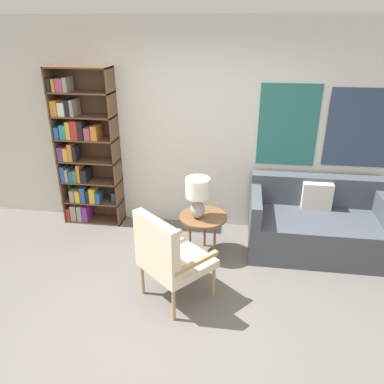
{
  "coord_description": "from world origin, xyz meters",
  "views": [
    {
      "loc": [
        0.61,
        -2.68,
        2.59
      ],
      "look_at": [
        0.08,
        1.03,
        0.9
      ],
      "focal_mm": 35.0,
      "sensor_mm": 36.0,
      "label": 1
    }
  ],
  "objects_px": {
    "armchair": "(167,254)",
    "table_lamp": "(198,193)",
    "couch": "(316,225)",
    "side_table": "(203,219)",
    "bookshelf": "(82,153)"
  },
  "relations": [
    {
      "from": "armchair",
      "to": "side_table",
      "type": "xyz_separation_m",
      "value": [
        0.25,
        0.9,
        -0.08
      ]
    },
    {
      "from": "armchair",
      "to": "side_table",
      "type": "bearing_deg",
      "value": 74.77
    },
    {
      "from": "side_table",
      "to": "armchair",
      "type": "bearing_deg",
      "value": -105.23
    },
    {
      "from": "table_lamp",
      "to": "armchair",
      "type": "bearing_deg",
      "value": -102.1
    },
    {
      "from": "armchair",
      "to": "table_lamp",
      "type": "distance_m",
      "value": 0.92
    },
    {
      "from": "bookshelf",
      "to": "couch",
      "type": "height_order",
      "value": "bookshelf"
    },
    {
      "from": "bookshelf",
      "to": "couch",
      "type": "distance_m",
      "value": 3.17
    },
    {
      "from": "bookshelf",
      "to": "armchair",
      "type": "height_order",
      "value": "bookshelf"
    },
    {
      "from": "side_table",
      "to": "table_lamp",
      "type": "distance_m",
      "value": 0.37
    },
    {
      "from": "bookshelf",
      "to": "couch",
      "type": "xyz_separation_m",
      "value": [
        3.08,
        -0.31,
        -0.69
      ]
    },
    {
      "from": "bookshelf",
      "to": "table_lamp",
      "type": "bearing_deg",
      "value": -22.4
    },
    {
      "from": "couch",
      "to": "bookshelf",
      "type": "bearing_deg",
      "value": 174.32
    },
    {
      "from": "couch",
      "to": "table_lamp",
      "type": "bearing_deg",
      "value": -165.2
    },
    {
      "from": "couch",
      "to": "table_lamp",
      "type": "relative_size",
      "value": 3.28
    },
    {
      "from": "couch",
      "to": "side_table",
      "type": "relative_size",
      "value": 2.85
    }
  ]
}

